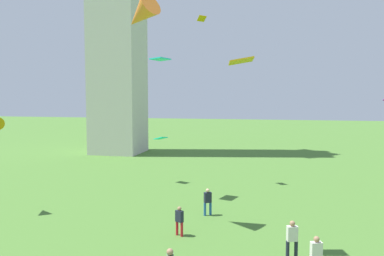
# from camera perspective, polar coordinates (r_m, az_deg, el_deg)

# --- Properties ---
(person_1) EXTENTS (0.52, 0.39, 1.72)m
(person_1) POSITION_cam_1_polar(r_m,az_deg,el_deg) (17.38, 17.62, -17.11)
(person_1) COLOR red
(person_1) RESTS_ON ground_plane
(person_2) EXTENTS (0.50, 0.45, 1.68)m
(person_2) POSITION_cam_1_polar(r_m,az_deg,el_deg) (24.56, 2.30, -10.45)
(person_2) COLOR #235693
(person_2) RESTS_ON ground_plane
(person_3) EXTENTS (0.53, 0.40, 1.79)m
(person_3) POSITION_cam_1_polar(r_m,az_deg,el_deg) (18.82, 14.36, -15.19)
(person_3) COLOR #1E2333
(person_3) RESTS_ON ground_plane
(person_4) EXTENTS (0.47, 0.41, 1.57)m
(person_4) POSITION_cam_1_polar(r_m,az_deg,el_deg) (21.16, -1.85, -13.13)
(person_4) COLOR red
(person_4) RESTS_ON ground_plane
(kite_flying_0) EXTENTS (1.26, 1.13, 0.37)m
(kite_flying_0) POSITION_cam_1_polar(r_m,az_deg,el_deg) (33.20, -4.60, -1.50)
(kite_flying_0) COLOR #10DAB4
(kite_flying_1) EXTENTS (1.34, 1.62, 0.17)m
(kite_flying_1) POSITION_cam_1_polar(r_m,az_deg,el_deg) (28.19, -4.62, 9.97)
(kite_flying_1) COLOR #21CFD6
(kite_flying_2) EXTENTS (1.23, 0.99, 0.37)m
(kite_flying_2) POSITION_cam_1_polar(r_m,az_deg,el_deg) (18.24, 7.17, 9.67)
(kite_flying_2) COLOR #BE900F
(kite_flying_3) EXTENTS (0.93, 1.02, 0.39)m
(kite_flying_3) POSITION_cam_1_polar(r_m,az_deg,el_deg) (33.21, 1.42, 15.65)
(kite_flying_3) COLOR #BB8906
(kite_flying_4) EXTENTS (2.66, 2.26, 2.09)m
(kite_flying_4) POSITION_cam_1_polar(r_m,az_deg,el_deg) (22.78, -7.47, 16.03)
(kite_flying_4) COLOR orange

